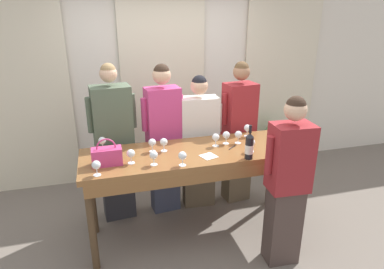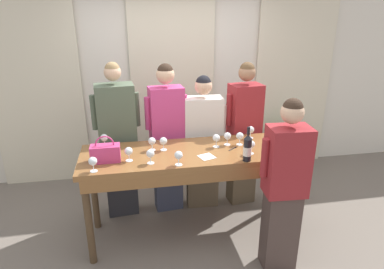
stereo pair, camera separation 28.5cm
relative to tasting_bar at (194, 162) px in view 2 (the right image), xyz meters
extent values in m
plane|color=#70665B|center=(0.00, 0.02, -0.87)|extent=(18.00, 18.00, 0.00)
cube|color=silver|center=(0.00, 1.64, 0.53)|extent=(12.00, 0.06, 2.80)
cube|color=beige|center=(-1.79, 1.57, 0.48)|extent=(1.15, 0.03, 2.69)
cube|color=beige|center=(0.00, 1.57, 0.48)|extent=(1.15, 0.03, 2.69)
cube|color=beige|center=(1.79, 1.57, 0.48)|extent=(1.15, 0.03, 2.69)
cube|color=brown|center=(0.00, 0.02, 0.08)|extent=(2.24, 0.73, 0.06)
cube|color=brown|center=(0.00, -0.33, -0.01)|extent=(2.15, 0.03, 0.12)
cylinder|color=#4C3823|center=(-1.05, -0.27, -0.41)|extent=(0.07, 0.07, 0.92)
cylinder|color=#4C3823|center=(1.05, -0.27, -0.41)|extent=(0.07, 0.07, 0.92)
cylinder|color=#4C3823|center=(-1.05, 0.31, -0.41)|extent=(0.07, 0.07, 0.92)
cylinder|color=#4C3823|center=(1.05, 0.31, -0.41)|extent=(0.07, 0.07, 0.92)
cylinder|color=black|center=(0.46, -0.29, 0.22)|extent=(0.08, 0.08, 0.22)
cone|color=black|center=(0.46, -0.29, 0.35)|extent=(0.08, 0.08, 0.04)
cylinder|color=black|center=(0.46, -0.29, 0.41)|extent=(0.03, 0.03, 0.07)
cylinder|color=white|center=(0.46, -0.29, 0.21)|extent=(0.08, 0.08, 0.09)
cube|color=#C63870|center=(-0.85, -0.07, 0.19)|extent=(0.27, 0.13, 0.16)
torus|color=#C63870|center=(-0.85, -0.07, 0.28)|extent=(0.18, 0.01, 0.18)
cylinder|color=white|center=(-0.88, 0.30, 0.11)|extent=(0.07, 0.07, 0.00)
cylinder|color=white|center=(-0.88, 0.30, 0.14)|extent=(0.01, 0.01, 0.06)
sphere|color=white|center=(-0.88, 0.30, 0.21)|extent=(0.08, 0.08, 0.08)
cylinder|color=white|center=(-0.44, -0.19, 0.11)|extent=(0.07, 0.07, 0.00)
cylinder|color=white|center=(-0.44, -0.19, 0.14)|extent=(0.01, 0.01, 0.06)
sphere|color=white|center=(-0.44, -0.19, 0.21)|extent=(0.08, 0.08, 0.08)
cylinder|color=white|center=(-0.19, -0.27, 0.11)|extent=(0.07, 0.07, 0.00)
cylinder|color=white|center=(-0.19, -0.27, 0.14)|extent=(0.01, 0.01, 0.06)
sphere|color=white|center=(-0.19, -0.27, 0.21)|extent=(0.08, 0.08, 0.08)
sphere|color=maroon|center=(-0.19, -0.27, 0.20)|extent=(0.05, 0.05, 0.05)
cylinder|color=white|center=(0.25, 0.09, 0.11)|extent=(0.07, 0.07, 0.00)
cylinder|color=white|center=(0.25, 0.09, 0.14)|extent=(0.01, 0.01, 0.06)
sphere|color=white|center=(0.25, 0.09, 0.21)|extent=(0.08, 0.08, 0.08)
cylinder|color=white|center=(-0.41, 0.12, 0.11)|extent=(0.07, 0.07, 0.00)
cylinder|color=white|center=(-0.41, 0.12, 0.14)|extent=(0.01, 0.01, 0.06)
sphere|color=white|center=(-0.41, 0.12, 0.21)|extent=(0.08, 0.08, 0.08)
sphere|color=maroon|center=(-0.41, 0.12, 0.20)|extent=(0.05, 0.05, 0.05)
cylinder|color=white|center=(0.51, 0.10, 0.11)|extent=(0.07, 0.07, 0.00)
cylinder|color=white|center=(0.51, 0.10, 0.14)|extent=(0.01, 0.01, 0.06)
sphere|color=white|center=(0.51, 0.10, 0.21)|extent=(0.08, 0.08, 0.08)
cylinder|color=white|center=(0.69, 0.26, 0.11)|extent=(0.07, 0.07, 0.00)
cylinder|color=white|center=(0.69, 0.26, 0.14)|extent=(0.01, 0.01, 0.06)
sphere|color=white|center=(0.69, 0.26, 0.21)|extent=(0.08, 0.08, 0.08)
cylinder|color=white|center=(-0.95, -0.26, 0.11)|extent=(0.07, 0.07, 0.00)
cylinder|color=white|center=(-0.95, -0.26, 0.14)|extent=(0.01, 0.01, 0.06)
sphere|color=white|center=(-0.95, -0.26, 0.21)|extent=(0.08, 0.08, 0.08)
sphere|color=maroon|center=(-0.95, -0.26, 0.20)|extent=(0.05, 0.05, 0.05)
cylinder|color=white|center=(0.38, 0.12, 0.11)|extent=(0.07, 0.07, 0.00)
cylinder|color=white|center=(0.38, 0.12, 0.14)|extent=(0.01, 0.01, 0.06)
sphere|color=white|center=(0.38, 0.12, 0.21)|extent=(0.08, 0.08, 0.08)
cylinder|color=white|center=(-0.29, 0.10, 0.11)|extent=(0.07, 0.07, 0.00)
cylinder|color=white|center=(-0.29, 0.10, 0.14)|extent=(0.01, 0.01, 0.06)
sphere|color=white|center=(-0.29, 0.10, 0.21)|extent=(0.08, 0.08, 0.08)
cylinder|color=white|center=(-0.64, -0.10, 0.11)|extent=(0.07, 0.07, 0.00)
cylinder|color=white|center=(-0.64, -0.10, 0.14)|extent=(0.01, 0.01, 0.06)
sphere|color=white|center=(-0.64, -0.10, 0.21)|extent=(0.08, 0.08, 0.08)
sphere|color=maroon|center=(-0.64, -0.10, 0.20)|extent=(0.05, 0.05, 0.05)
cylinder|color=white|center=(0.55, -0.14, 0.11)|extent=(0.07, 0.07, 0.00)
cylinder|color=white|center=(0.55, -0.14, 0.14)|extent=(0.01, 0.01, 0.06)
sphere|color=white|center=(0.55, -0.14, 0.21)|extent=(0.08, 0.08, 0.08)
cube|color=white|center=(0.10, -0.14, 0.11)|extent=(0.18, 0.18, 0.00)
cylinder|color=black|center=(0.40, 0.00, 0.11)|extent=(0.10, 0.08, 0.01)
cube|color=#28282D|center=(-0.76, 0.58, -0.43)|extent=(0.37, 0.26, 0.87)
cube|color=#4C5B47|center=(-0.76, 0.58, 0.35)|extent=(0.43, 0.30, 0.69)
sphere|color=#DBAD89|center=(-0.76, 0.58, 0.83)|extent=(0.18, 0.18, 0.18)
sphere|color=#93754C|center=(-0.76, 0.58, 0.86)|extent=(0.16, 0.16, 0.16)
cylinder|color=#4C5B47|center=(-0.53, 0.60, 0.41)|extent=(0.08, 0.08, 0.38)
cylinder|color=#4C5B47|center=(-0.98, 0.56, 0.41)|extent=(0.08, 0.08, 0.38)
cube|color=#383D51|center=(-0.20, 0.58, -0.44)|extent=(0.34, 0.23, 0.85)
cube|color=#C63D7A|center=(-0.20, 0.58, 0.31)|extent=(0.40, 0.27, 0.67)
sphere|color=#DBAD89|center=(-0.20, 0.58, 0.78)|extent=(0.20, 0.20, 0.20)
sphere|color=#332319|center=(-0.20, 0.58, 0.82)|extent=(0.18, 0.18, 0.18)
cylinder|color=#C63D7A|center=(0.00, 0.60, 0.36)|extent=(0.08, 0.08, 0.37)
cylinder|color=#C63D7A|center=(-0.41, 0.56, 0.36)|extent=(0.08, 0.08, 0.37)
cube|color=brown|center=(0.22, 0.58, -0.48)|extent=(0.38, 0.22, 0.77)
cube|color=silver|center=(0.22, 0.58, 0.21)|extent=(0.45, 0.25, 0.61)
sphere|color=#DBAD89|center=(0.22, 0.58, 0.64)|extent=(0.20, 0.20, 0.20)
sphere|color=black|center=(0.22, 0.58, 0.68)|extent=(0.17, 0.17, 0.17)
cylinder|color=silver|center=(0.46, 0.57, 0.25)|extent=(0.07, 0.07, 0.33)
cylinder|color=silver|center=(-0.02, 0.59, 0.25)|extent=(0.07, 0.07, 0.33)
cube|color=brown|center=(0.72, 0.58, -0.45)|extent=(0.33, 0.26, 0.84)
cube|color=maroon|center=(0.72, 0.58, 0.31)|extent=(0.39, 0.30, 0.67)
sphere|color=#9E7051|center=(0.72, 0.58, 0.77)|extent=(0.20, 0.20, 0.20)
sphere|color=brown|center=(0.72, 0.58, 0.81)|extent=(0.17, 0.17, 0.17)
cylinder|color=maroon|center=(0.92, 0.61, 0.36)|extent=(0.08, 0.08, 0.37)
cylinder|color=maroon|center=(0.52, 0.56, 0.36)|extent=(0.08, 0.08, 0.37)
cube|color=#473833|center=(0.70, -0.61, -0.47)|extent=(0.32, 0.23, 0.78)
cube|color=maroon|center=(0.70, -0.61, 0.23)|extent=(0.37, 0.28, 0.62)
sphere|color=#DBAD89|center=(0.70, -0.61, 0.67)|extent=(0.19, 0.19, 0.19)
sphere|color=#332319|center=(0.70, -0.61, 0.70)|extent=(0.17, 0.17, 0.17)
cylinder|color=maroon|center=(0.50, -0.60, 0.27)|extent=(0.07, 0.07, 0.34)
cylinder|color=maroon|center=(0.90, -0.62, 0.27)|extent=(0.07, 0.07, 0.34)
cylinder|color=#4C4C51|center=(1.63, 1.26, -0.73)|extent=(0.27, 0.27, 0.27)
ellipsoid|color=#47844C|center=(1.63, 1.26, -0.37)|extent=(0.35, 0.35, 0.51)
camera|label=1|loc=(-0.86, -3.02, 1.48)|focal=32.00mm
camera|label=2|loc=(-0.58, -3.09, 1.48)|focal=32.00mm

